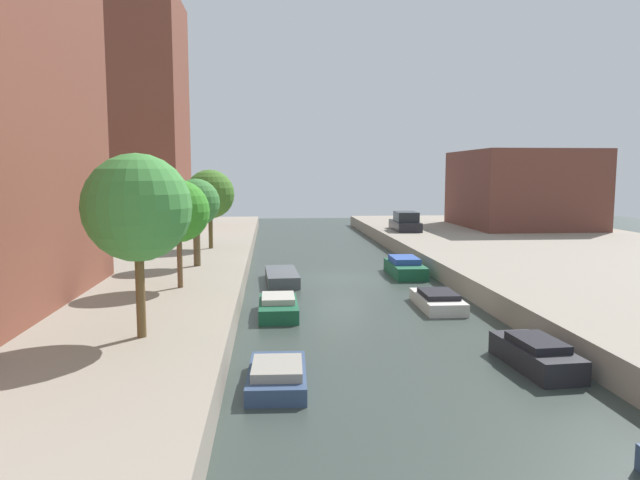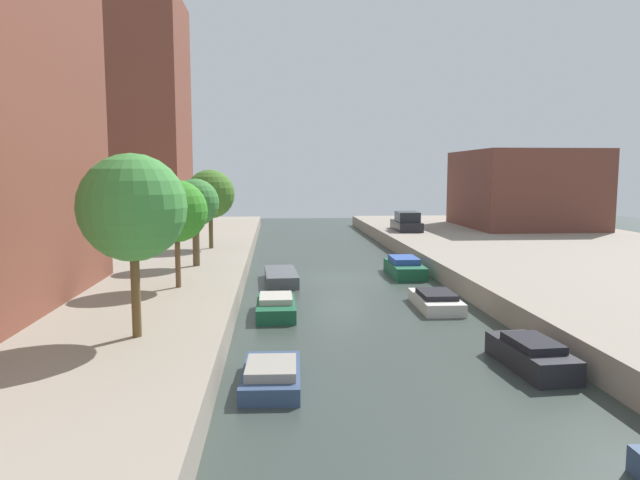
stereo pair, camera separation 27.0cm
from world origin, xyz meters
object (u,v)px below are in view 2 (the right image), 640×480
at_px(street_tree_1, 176,211).
at_px(moored_boat_left_2, 281,277).
at_px(moored_boat_right_3, 405,268).
at_px(moored_boat_left_0, 271,375).
at_px(moored_boat_left_1, 276,307).
at_px(apartment_tower_far, 124,115).
at_px(moored_boat_right_2, 436,301).
at_px(moored_boat_right_1, 531,355).
at_px(street_tree_2, 195,203).
at_px(street_tree_3, 210,194).
at_px(parked_car, 407,223).
at_px(low_block_right, 523,189).
at_px(street_tree_0, 133,208).

height_order(street_tree_1, moored_boat_left_2, street_tree_1).
xyz_separation_m(street_tree_1, moored_boat_right_3, (11.09, 7.53, -3.67)).
xyz_separation_m(moored_boat_left_0, moored_boat_left_1, (0.15, 7.74, 0.05)).
height_order(apartment_tower_far, moored_boat_right_2, apartment_tower_far).
xyz_separation_m(moored_boat_left_2, moored_boat_right_1, (7.06, -13.95, 0.10)).
relative_size(moored_boat_left_0, moored_boat_right_1, 0.92).
height_order(street_tree_2, moored_boat_left_1, street_tree_2).
height_order(street_tree_3, parked_car, street_tree_3).
relative_size(apartment_tower_far, street_tree_1, 4.34).
bearing_deg(street_tree_1, moored_boat_right_3, 34.17).
bearing_deg(apartment_tower_far, low_block_right, -2.80).
relative_size(street_tree_2, moored_boat_right_3, 1.06).
height_order(moored_boat_left_0, moored_boat_left_1, moored_boat_left_1).
height_order(moored_boat_right_2, moored_boat_right_3, moored_boat_right_3).
bearing_deg(parked_car, moored_boat_left_1, -114.33).
bearing_deg(moored_boat_left_0, street_tree_1, 113.57).
bearing_deg(street_tree_3, moored_boat_right_1, -61.03).
xyz_separation_m(street_tree_3, moored_boat_left_0, (3.81, -21.21, -4.05)).
bearing_deg(moored_boat_right_3, apartment_tower_far, 135.58).
bearing_deg(moored_boat_right_2, apartment_tower_far, 125.38).
distance_m(apartment_tower_far, street_tree_3, 17.78).
relative_size(parked_car, moored_boat_right_1, 1.39).
height_order(apartment_tower_far, moored_boat_right_1, apartment_tower_far).
distance_m(moored_boat_left_2, moored_boat_right_2, 8.97).
distance_m(street_tree_1, parked_car, 27.12).
distance_m(street_tree_0, moored_boat_left_1, 8.54).
relative_size(street_tree_0, moored_boat_right_3, 1.26).
bearing_deg(street_tree_2, street_tree_3, 90.00).
relative_size(low_block_right, street_tree_3, 2.37).
distance_m(low_block_right, street_tree_3, 28.41).
bearing_deg(moored_boat_right_3, street_tree_2, -170.02).
height_order(low_block_right, street_tree_0, low_block_right).
distance_m(moored_boat_left_2, moored_boat_right_1, 15.64).
height_order(moored_boat_left_0, moored_boat_right_3, moored_boat_right_3).
xyz_separation_m(street_tree_0, moored_boat_right_1, (11.30, -0.73, -4.26)).
bearing_deg(apartment_tower_far, moored_boat_left_0, -70.79).
height_order(street_tree_2, street_tree_3, street_tree_3).
relative_size(moored_boat_left_1, moored_boat_left_2, 0.77).
bearing_deg(street_tree_1, moored_boat_right_1, -35.11).
relative_size(street_tree_0, moored_boat_left_1, 1.59).
distance_m(moored_boat_left_1, moored_boat_right_2, 6.73).
distance_m(moored_boat_left_1, moored_boat_right_3, 11.12).
relative_size(apartment_tower_far, moored_boat_right_3, 4.60).
xyz_separation_m(moored_boat_left_0, moored_boat_left_2, (0.43, 14.74, 0.00)).
relative_size(street_tree_3, moored_boat_right_2, 1.34).
bearing_deg(moored_boat_right_2, parked_car, 80.08).
relative_size(moored_boat_left_2, moored_boat_right_1, 1.24).
bearing_deg(moored_boat_right_3, low_block_right, 50.82).
bearing_deg(parked_car, low_block_right, 12.84).
distance_m(street_tree_0, moored_boat_right_1, 12.10).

